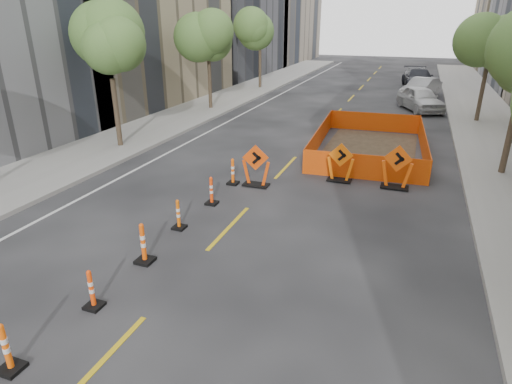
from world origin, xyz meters
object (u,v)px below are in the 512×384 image
at_px(channelizer_6, 233,171).
at_px(parked_car_near, 420,99).
at_px(channelizer_3, 143,243).
at_px(chevron_sign_center, 340,162).
at_px(parked_car_mid, 421,88).
at_px(channelizer_4, 178,214).
at_px(channelizer_2, 91,289).
at_px(chevron_sign_left, 256,166).
at_px(chevron_sign_right, 397,167).
at_px(parked_car_far, 418,78).
at_px(channelizer_5, 211,191).
at_px(channelizer_1, 6,348).

distance_m(channelizer_6, parked_car_near, 18.51).
xyz_separation_m(channelizer_3, parked_car_near, (6.34, 23.33, 0.25)).
bearing_deg(chevron_sign_center, parked_car_mid, 78.46).
bearing_deg(chevron_sign_center, parked_car_near, 76.09).
bearing_deg(channelizer_3, channelizer_6, 90.74).
bearing_deg(parked_car_near, channelizer_4, -130.59).
distance_m(channelizer_4, channelizer_6, 3.98).
bearing_deg(channelizer_6, channelizer_2, -89.22).
bearing_deg(channelizer_4, parked_car_near, 73.13).
bearing_deg(chevron_sign_center, channelizer_6, -159.50).
bearing_deg(parked_car_mid, chevron_sign_left, -83.35).
xyz_separation_m(channelizer_6, chevron_sign_right, (5.81, 1.69, 0.32)).
xyz_separation_m(chevron_sign_right, parked_car_mid, (0.63, 20.95, -0.07)).
distance_m(chevron_sign_right, parked_car_far, 26.77).
relative_size(channelizer_6, parked_car_far, 0.18).
relative_size(channelizer_3, channelizer_5, 1.13).
height_order(channelizer_2, channelizer_5, channelizer_5).
height_order(chevron_sign_center, parked_car_near, parked_car_near).
bearing_deg(chevron_sign_right, channelizer_4, -133.50).
xyz_separation_m(channelizer_2, channelizer_3, (-0.03, 1.99, 0.09)).
xyz_separation_m(parked_car_near, parked_car_mid, (0.02, 5.28, -0.04)).
relative_size(channelizer_3, chevron_sign_right, 0.67).
distance_m(channelizer_4, parked_car_far, 33.02).
relative_size(channelizer_6, chevron_sign_center, 0.67).
relative_size(chevron_sign_left, parked_car_mid, 0.35).
bearing_deg(chevron_sign_right, parked_car_mid, 90.70).
relative_size(channelizer_2, chevron_sign_right, 0.56).
bearing_deg(channelizer_4, channelizer_2, -87.68).
bearing_deg(channelizer_3, chevron_sign_center, 64.52).
relative_size(channelizer_2, parked_car_far, 0.16).
distance_m(channelizer_4, channelizer_5, 1.99).
bearing_deg(parked_car_mid, channelizer_4, -83.20).
xyz_separation_m(chevron_sign_left, chevron_sign_right, (4.92, 1.56, 0.03)).
bearing_deg(channelizer_4, channelizer_5, 86.44).
relative_size(channelizer_2, channelizer_5, 0.96).
distance_m(channelizer_3, parked_car_far, 34.95).
bearing_deg(parked_car_mid, channelizer_2, -81.18).
distance_m(channelizer_1, channelizer_6, 9.95).
bearing_deg(chevron_sign_center, channelizer_2, -114.77).
height_order(channelizer_3, channelizer_6, channelizer_3).
bearing_deg(parked_car_near, channelizer_1, -127.07).
distance_m(channelizer_6, parked_car_mid, 23.54).
distance_m(channelizer_2, chevron_sign_center, 10.35).
distance_m(channelizer_1, channelizer_5, 7.96).
height_order(chevron_sign_left, parked_car_near, chevron_sign_left).
xyz_separation_m(channelizer_2, parked_car_mid, (6.33, 30.61, 0.30)).
xyz_separation_m(channelizer_5, parked_car_mid, (6.37, 24.63, 0.28)).
height_order(channelizer_3, channelizer_5, channelizer_3).
distance_m(chevron_sign_left, chevron_sign_center, 3.27).
height_order(parked_car_near, parked_car_mid, parked_car_near).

